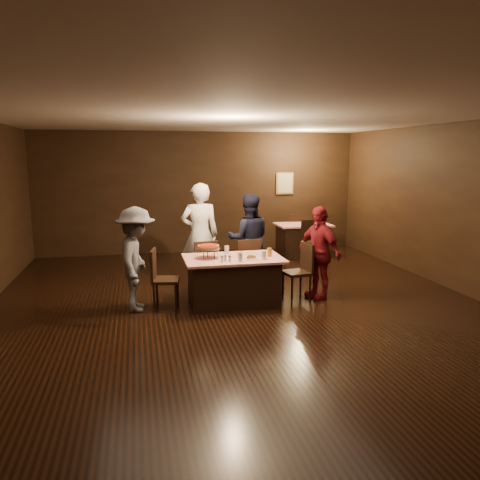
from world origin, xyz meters
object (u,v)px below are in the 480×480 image
chair_back_far (295,232)px  glass_front_left (240,257)px  chair_end_left (166,279)px  chair_far_left (203,266)px  diner_white_jacket (200,235)px  glass_back (227,250)px  glass_amber (269,252)px  diner_navy_hoodie (249,239)px  plate_empty (263,254)px  chair_end_right (297,271)px  chair_back_near (313,241)px  diner_grey_knit (136,259)px  glass_front_right (264,255)px  pizza_stand (208,247)px  back_table (303,239)px  diner_red_shirt (319,252)px  chair_far_right (246,264)px  main_table (233,280)px

chair_back_far → glass_front_left: size_ratio=6.79×
chair_end_left → glass_front_left: bearing=-94.4°
chair_far_left → diner_white_jacket: bearing=-103.6°
glass_back → glass_front_left: bearing=-80.5°
glass_amber → diner_navy_hoodie: bearing=92.5°
plate_empty → chair_far_left: bearing=147.7°
chair_end_right → chair_back_far: 4.18m
chair_back_near → chair_back_far: bearing=76.6°
plate_empty → glass_amber: size_ratio=1.79×
diner_white_jacket → glass_front_left: diner_white_jacket is taller
diner_white_jacket → diner_navy_hoodie: bearing=178.7°
plate_empty → diner_grey_knit: bearing=-175.6°
glass_front_right → chair_end_left: bearing=170.8°
diner_white_jacket → pizza_stand: 1.18m
back_table → glass_front_right: size_ratio=9.29×
chair_back_far → plate_empty: size_ratio=3.80×
diner_white_jacket → glass_amber: 1.61m
chair_back_far → diner_grey_knit: size_ratio=0.58×
glass_front_left → diner_red_shirt: bearing=11.2°
chair_end_right → back_table: bearing=150.2°
chair_end_right → glass_amber: bearing=-92.4°
chair_far_right → glass_back: 0.73m
diner_white_jacket → pizza_stand: bearing=90.3°
chair_far_right → chair_back_far: size_ratio=1.00×
chair_end_right → glass_front_right: 0.79m
chair_back_near → back_table: bearing=76.6°
chair_end_right → plate_empty: (-0.55, 0.15, 0.30)m
main_table → glass_back: glass_back is taller
back_table → chair_end_left: bearing=-136.4°
main_table → glass_back: size_ratio=11.43×
chair_far_right → glass_front_right: size_ratio=6.79×
chair_back_near → diner_red_shirt: diner_red_shirt is taller
chair_back_far → plate_empty: (-1.88, -3.81, 0.30)m
chair_back_near → glass_front_right: 3.54m
chair_far_left → pizza_stand: size_ratio=2.50×
glass_amber → pizza_stand: bearing=174.3°
pizza_stand → glass_back: size_ratio=2.71×
diner_grey_knit → diner_red_shirt: size_ratio=1.03×
diner_white_jacket → glass_back: (0.33, -0.93, -0.12)m
diner_red_shirt → glass_back: diner_red_shirt is taller
chair_back_far → glass_front_left: (-2.38, -4.26, 0.37)m
chair_far_left → pizza_stand: pizza_stand is taller
chair_far_right → glass_amber: size_ratio=6.79×
chair_far_left → chair_end_right: same height
chair_end_right → chair_back_near: size_ratio=1.00×
diner_navy_hoodie → diner_red_shirt: bearing=136.1°
chair_far_left → diner_red_shirt: (1.88, -0.77, 0.32)m
chair_far_left → glass_front_left: size_ratio=6.79×
diner_grey_knit → glass_front_right: size_ratio=11.69×
diner_white_jacket → glass_back: diner_white_jacket is taller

